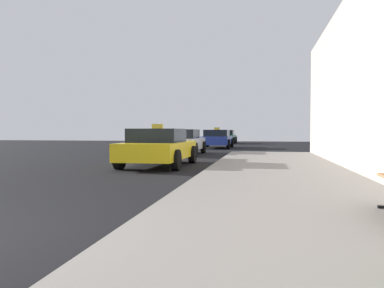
% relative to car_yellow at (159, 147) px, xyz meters
% --- Properties ---
extents(sidewalk, '(4.00, 32.00, 0.15)m').
position_rel_car_yellow_xyz_m(sidewalk, '(3.91, -9.03, -0.57)').
color(sidewalk, gray).
rests_on(sidewalk, ground_plane).
extents(car_yellow, '(2.02, 4.25, 1.43)m').
position_rel_car_yellow_xyz_m(car_yellow, '(0.00, 0.00, 0.00)').
color(car_yellow, yellow).
rests_on(car_yellow, ground_plane).
extents(car_white, '(1.98, 4.14, 1.27)m').
position_rel_car_yellow_xyz_m(car_white, '(-0.55, 6.34, -0.00)').
color(car_white, white).
rests_on(car_white, ground_plane).
extents(car_blue, '(2.03, 4.60, 1.43)m').
position_rel_car_yellow_xyz_m(car_blue, '(0.34, 13.86, 0.00)').
color(car_blue, '#233899').
rests_on(car_blue, ground_plane).
extents(car_green, '(1.93, 4.49, 1.27)m').
position_rel_car_yellow_xyz_m(car_green, '(0.03, 23.51, -0.00)').
color(car_green, '#196638').
rests_on(car_green, ground_plane).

